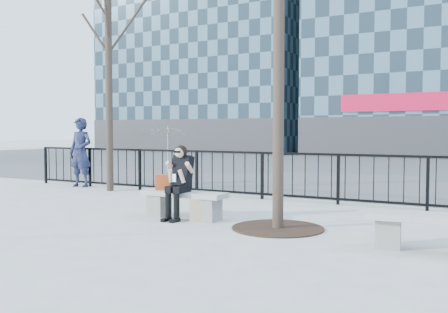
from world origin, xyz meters
The scene contains 13 objects.
ground centered at (0.00, 0.00, 0.00)m, with size 120.00×120.00×0.00m, color #9F9E99.
street_surface centered at (0.00, 15.00, 0.00)m, with size 60.00×23.00×0.01m, color #474747.
railing centered at (0.00, 3.00, 0.55)m, with size 14.00×0.06×1.10m.
building_left centered at (-15.00, 27.00, 11.30)m, with size 16.20×10.20×22.60m.
tree_left centered at (-4.00, 2.50, 4.86)m, with size 2.80×2.80×6.50m.
tree_grate centered at (1.90, -0.10, 0.01)m, with size 1.50×1.50×0.02m, color black.
bench_main centered at (0.00, 0.00, 0.30)m, with size 1.65×0.46×0.49m.
bench_second centered at (4.28, -0.55, 0.31)m, with size 1.69×0.47×0.50m.
seated_woman centered at (0.00, -0.16, 0.67)m, with size 0.50×0.64×1.34m.
handbag centered at (-0.42, 0.02, 0.63)m, with size 0.34×0.16×0.28m, color #A43A14.
shopping_bag centered at (0.47, -0.12, 0.20)m, with size 0.42×0.16×0.40m, color #CCBA90.
standing_man centered at (-5.35, 2.80, 0.98)m, with size 0.72×0.47×1.96m, color black.
vendor_umbrella centered at (-5.88, 7.75, 0.89)m, with size 1.95×1.99×1.79m, color yellow.
Camera 1 is at (5.03, -7.56, 1.60)m, focal length 40.00 mm.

